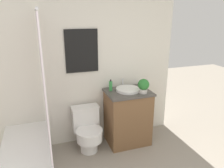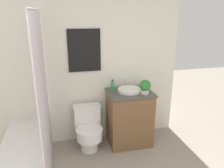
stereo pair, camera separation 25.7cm
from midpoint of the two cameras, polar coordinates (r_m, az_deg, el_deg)
name	(u,v)px [view 1 (the left image)]	position (r m, az deg, el deg)	size (l,w,h in m)	color
wall_back	(76,63)	(3.20, -11.72, 5.42)	(3.06, 0.07, 2.50)	silver
shower_area	(29,160)	(2.94, -23.41, -17.89)	(0.57, 1.35, 1.98)	white
toilet	(88,130)	(3.28, -8.69, -11.73)	(0.40, 0.52, 0.63)	white
vanity	(128,117)	(3.37, 1.89, -8.62)	(0.65, 0.51, 0.84)	brown
sink	(128,89)	(3.21, 1.83, -1.46)	(0.35, 0.38, 0.13)	white
soap_bottle	(111,86)	(3.21, -2.65, -0.49)	(0.05, 0.05, 0.17)	green
potted_plant	(143,86)	(3.12, 5.90, -0.44)	(0.16, 0.16, 0.21)	beige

